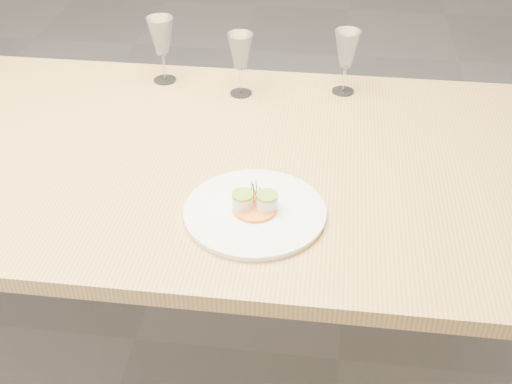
# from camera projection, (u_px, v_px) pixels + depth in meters

# --- Properties ---
(ground) EXTENTS (7.00, 7.00, 0.00)m
(ground) POSITION_uv_depth(u_px,v_px,m) (136.00, 339.00, 2.11)
(ground) COLOR slate
(ground) RESTS_ON ground
(dining_table) EXTENTS (2.40, 1.00, 0.75)m
(dining_table) POSITION_uv_depth(u_px,v_px,m) (107.00, 168.00, 1.71)
(dining_table) COLOR tan
(dining_table) RESTS_ON ground
(dinner_plate) EXTENTS (0.32, 0.32, 0.08)m
(dinner_plate) POSITION_uv_depth(u_px,v_px,m) (255.00, 211.00, 1.43)
(dinner_plate) COLOR white
(dinner_plate) RESTS_ON dining_table
(wine_glass_0) EXTENTS (0.08, 0.08, 0.20)m
(wine_glass_0) POSITION_uv_depth(u_px,v_px,m) (161.00, 38.00, 1.89)
(wine_glass_0) COLOR white
(wine_glass_0) RESTS_ON dining_table
(wine_glass_1) EXTENTS (0.07, 0.07, 0.19)m
(wine_glass_1) POSITION_uv_depth(u_px,v_px,m) (240.00, 53.00, 1.83)
(wine_glass_1) COLOR white
(wine_glass_1) RESTS_ON dining_table
(wine_glass_2) EXTENTS (0.08, 0.08, 0.19)m
(wine_glass_2) POSITION_uv_depth(u_px,v_px,m) (347.00, 50.00, 1.84)
(wine_glass_2) COLOR white
(wine_glass_2) RESTS_ON dining_table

